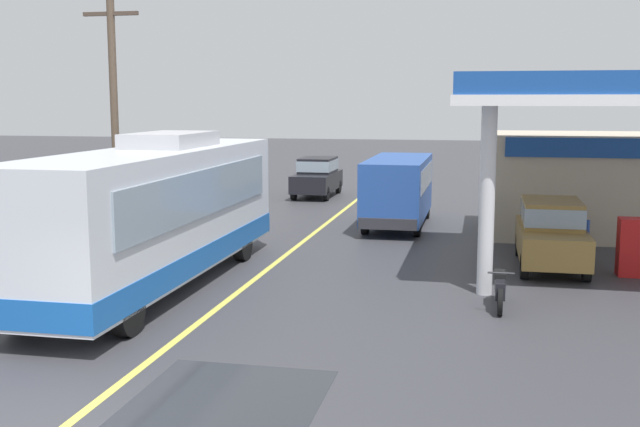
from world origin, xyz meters
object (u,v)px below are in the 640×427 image
car_at_pump (551,230)px  car_trailing_behind_bus (317,175)px  motorcycle_parked_forecourt (500,288)px  pedestrian_near_pump (578,236)px  minibus_opposing_lane (398,185)px  coach_bus_main (156,216)px

car_at_pump → car_trailing_behind_bus: size_ratio=1.00×
car_at_pump → motorcycle_parked_forecourt: bearing=-107.3°
pedestrian_near_pump → minibus_opposing_lane: bearing=130.8°
coach_bus_main → car_at_pump: 10.44m
coach_bus_main → car_at_pump: size_ratio=2.63×
coach_bus_main → motorcycle_parked_forecourt: 8.21m
car_at_pump → motorcycle_parked_forecourt: size_ratio=2.33×
minibus_opposing_lane → motorcycle_parked_forecourt: 11.19m
motorcycle_parked_forecourt → car_trailing_behind_bus: size_ratio=0.43×
car_at_pump → motorcycle_parked_forecourt: 4.80m
car_at_pump → car_trailing_behind_bus: 16.82m
minibus_opposing_lane → coach_bus_main: bearing=-114.7°
coach_bus_main → minibus_opposing_lane: 11.32m
coach_bus_main → pedestrian_near_pump: (10.20, 3.94, -0.79)m
motorcycle_parked_forecourt → car_trailing_behind_bus: 20.14m
coach_bus_main → minibus_opposing_lane: bearing=65.3°
minibus_opposing_lane → car_trailing_behind_bus: (-4.66, 7.83, -0.46)m
coach_bus_main → car_at_pump: (9.52, 4.21, -0.71)m
minibus_opposing_lane → pedestrian_near_pump: bearing=-49.2°
minibus_opposing_lane → car_trailing_behind_bus: bearing=120.7°
car_trailing_behind_bus → pedestrian_near_pump: bearing=-54.4°
minibus_opposing_lane → pedestrian_near_pump: (5.48, -6.34, -0.54)m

